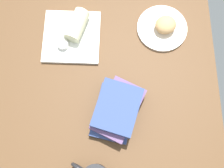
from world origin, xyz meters
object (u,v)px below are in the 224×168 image
scone_pastry (166,25)px  breakfast_wrap (77,25)px  square_plate (72,37)px  round_plate (162,28)px  book_stack (117,110)px  sauce_cup (63,44)px

scone_pastry → breakfast_wrap: 35.62cm
scone_pastry → square_plate: bearing=94.2°
round_plate → breakfast_wrap: 35.00cm
round_plate → square_plate: square_plate is taller
breakfast_wrap → book_stack: (-34.80, -14.95, 0.28)cm
sauce_cup → book_stack: (-27.54, -20.69, 2.26)cm
breakfast_wrap → round_plate: bearing=20.4°
scone_pastry → square_plate: (-2.82, 38.17, -3.43)cm
book_stack → scone_pastry: bearing=-31.0°
scone_pastry → book_stack: book_stack is taller
breakfast_wrap → book_stack: bearing=-46.1°
round_plate → scone_pastry: bearing=-105.7°
book_stack → sauce_cup: bearing=36.9°
square_plate → book_stack: book_stack is taller
book_stack → round_plate: bearing=-29.8°
sauce_cup → breakfast_wrap: breakfast_wrap is taller
square_plate → book_stack: 36.35cm
round_plate → book_stack: book_stack is taller
square_plate → book_stack: size_ratio=0.90×
book_stack → breakfast_wrap: bearing=23.3°
scone_pastry → book_stack: (-34.40, 20.66, 0.81)cm
round_plate → scone_pastry: scone_pastry is taller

